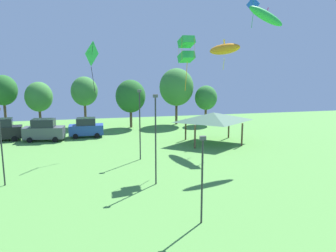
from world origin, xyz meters
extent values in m
ellipsoid|color=green|center=(12.82, 34.31, 13.71)|extent=(4.31, 1.72, 2.38)
cube|color=#E54C93|center=(12.82, 34.31, 13.98)|extent=(0.49, 0.22, 1.11)
cube|color=green|center=(-3.60, 38.89, 10.23)|extent=(1.34, 2.18, 2.51)
cylinder|color=black|center=(-3.60, 38.87, 10.23)|extent=(0.40, 0.34, 2.26)
cylinder|color=black|center=(-3.60, 38.89, 7.67)|extent=(0.34, 0.30, 2.54)
ellipsoid|color=orange|center=(10.59, 39.40, 10.73)|extent=(2.66, 5.34, 1.52)
cube|color=yellow|center=(10.59, 39.40, 11.05)|extent=(0.20, 0.19, 1.45)
cylinder|color=yellow|center=(10.59, 39.40, 9.11)|extent=(0.12, 0.23, 1.29)
cube|color=green|center=(4.56, 32.57, 11.20)|extent=(1.44, 1.56, 1.07)
cube|color=green|center=(4.56, 32.57, 9.91)|extent=(1.44, 1.56, 1.07)
cylinder|color=orange|center=(4.00, 32.01, 10.55)|extent=(0.02, 0.02, 1.94)
cylinder|color=orange|center=(5.12, 32.01, 10.55)|extent=(0.02, 0.02, 1.94)
cylinder|color=orange|center=(4.00, 33.13, 10.55)|extent=(0.02, 0.02, 1.94)
cylinder|color=orange|center=(5.12, 33.13, 10.55)|extent=(0.02, 0.02, 1.94)
cylinder|color=orange|center=(4.56, 32.57, 8.19)|extent=(0.14, 0.41, 2.59)
cube|color=blue|center=(13.99, 39.91, 15.59)|extent=(1.05, 1.34, 1.67)
cylinder|color=green|center=(13.99, 39.89, 15.59)|extent=(0.16, 0.12, 1.52)
cylinder|color=green|center=(13.99, 39.91, 13.90)|extent=(0.26, 0.20, 1.68)
cube|color=black|center=(-14.55, 46.40, 1.02)|extent=(4.66, 2.20, 1.40)
cube|color=#1E232D|center=(-14.55, 46.40, 2.21)|extent=(2.63, 1.83, 0.98)
cylinder|color=black|center=(-13.07, 45.71, 0.32)|extent=(0.66, 0.29, 0.64)
cylinder|color=black|center=(-13.26, 47.40, 0.32)|extent=(0.66, 0.29, 0.64)
cube|color=#4C5156|center=(-9.62, 45.38, 1.01)|extent=(4.89, 2.33, 1.37)
cube|color=#1E232D|center=(-9.62, 45.38, 2.17)|extent=(2.76, 1.95, 0.96)
cylinder|color=black|center=(-8.28, 44.32, 0.32)|extent=(0.66, 0.29, 0.64)
cylinder|color=black|center=(-8.07, 46.11, 0.32)|extent=(0.66, 0.29, 0.64)
cylinder|color=black|center=(-11.18, 44.65, 0.32)|extent=(0.66, 0.29, 0.64)
cylinder|color=black|center=(-10.97, 46.45, 0.32)|extent=(0.66, 0.29, 0.64)
cube|color=#234299|center=(-4.70, 46.45, 0.94)|extent=(4.23, 1.83, 1.24)
cube|color=#1E232D|center=(-4.70, 46.45, 1.99)|extent=(2.34, 1.66, 0.87)
cylinder|color=black|center=(-3.41, 45.54, 0.32)|extent=(0.64, 0.23, 0.64)
cylinder|color=black|center=(-3.38, 47.31, 0.32)|extent=(0.64, 0.23, 0.64)
cylinder|color=black|center=(-6.02, 45.59, 0.32)|extent=(0.64, 0.23, 0.64)
cylinder|color=black|center=(-5.99, 47.35, 0.32)|extent=(0.64, 0.23, 0.64)
cylinder|color=brown|center=(7.10, 38.29, 1.30)|extent=(0.20, 0.20, 2.60)
cylinder|color=brown|center=(12.61, 38.29, 1.30)|extent=(0.20, 0.20, 2.60)
cylinder|color=brown|center=(7.10, 42.39, 1.30)|extent=(0.20, 0.20, 2.60)
cylinder|color=brown|center=(12.61, 42.39, 1.30)|extent=(0.20, 0.20, 2.60)
pyramid|color=#3D604C|center=(9.86, 40.34, 3.10)|extent=(7.13, 5.31, 1.00)
cylinder|color=#2D2D33|center=(-10.66, 30.19, 2.97)|extent=(0.12, 0.12, 5.95)
cylinder|color=#2D2D33|center=(1.01, 28.10, 3.44)|extent=(0.12, 0.12, 6.89)
cube|color=#4C4C51|center=(1.01, 28.10, 7.01)|extent=(0.36, 0.20, 0.24)
cylinder|color=#2D2D33|center=(2.57, 20.92, 2.58)|extent=(0.12, 0.12, 5.16)
cube|color=#4C4C51|center=(2.57, 20.92, 5.28)|extent=(0.36, 0.20, 0.24)
cylinder|color=#2D2D33|center=(0.67, 35.20, 3.30)|extent=(0.12, 0.12, 6.60)
cube|color=#4C4C51|center=(0.67, 35.20, 6.72)|extent=(0.36, 0.20, 0.24)
cylinder|color=brown|center=(-15.78, 53.94, 2.00)|extent=(0.36, 0.36, 3.99)
ellipsoid|color=#286628|center=(-15.78, 53.94, 5.41)|extent=(3.78, 3.78, 4.16)
cylinder|color=brown|center=(-11.22, 54.04, 1.49)|extent=(0.36, 0.36, 2.97)
ellipsoid|color=#3D7F38|center=(-11.22, 54.04, 4.40)|extent=(3.81, 3.81, 4.19)
cylinder|color=brown|center=(-4.94, 53.68, 1.84)|extent=(0.36, 0.36, 3.67)
ellipsoid|color=#3D7F38|center=(-4.94, 53.68, 5.09)|extent=(3.79, 3.79, 4.17)
cylinder|color=brown|center=(1.43, 51.61, 1.44)|extent=(0.36, 0.36, 2.89)
ellipsoid|color=#286628|center=(1.43, 51.61, 4.46)|extent=(4.20, 4.20, 4.62)
cylinder|color=brown|center=(8.33, 52.72, 1.83)|extent=(0.36, 0.36, 3.66)
ellipsoid|color=#3D7F38|center=(8.33, 52.72, 5.54)|extent=(5.01, 5.01, 5.51)
cylinder|color=brown|center=(12.62, 51.83, 1.37)|extent=(0.36, 0.36, 2.74)
ellipsoid|color=#337533|center=(12.62, 51.83, 3.97)|extent=(3.28, 3.28, 3.61)
camera|label=1|loc=(-3.46, 1.68, 9.91)|focal=38.00mm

